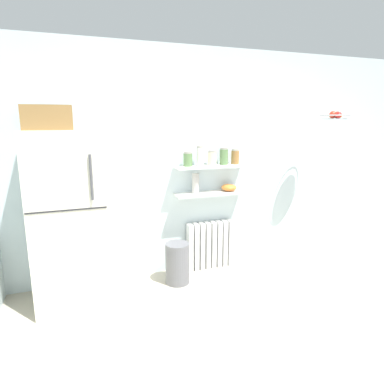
{
  "coord_description": "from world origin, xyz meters",
  "views": [
    {
      "loc": [
        -1.4,
        -1.61,
        1.79
      ],
      "look_at": [
        -0.27,
        1.6,
        1.05
      ],
      "focal_mm": 30.82,
      "sensor_mm": 36.0,
      "label": 1
    }
  ],
  "objects_px": {
    "storage_jar_1": "(200,156)",
    "hanging_fruit_basket": "(335,116)",
    "radiator": "(210,245)",
    "storage_jar_4": "(235,157)",
    "storage_jar_0": "(188,159)",
    "refrigerator": "(68,214)",
    "vase": "(196,184)",
    "storage_jar_3": "(224,156)",
    "shelf_bowl": "(229,188)",
    "storage_jar_2": "(212,158)",
    "trash_bin": "(177,263)"
  },
  "relations": [
    {
      "from": "storage_jar_1",
      "to": "storage_jar_0",
      "type": "bearing_deg",
      "value": -180.0
    },
    {
      "from": "radiator",
      "to": "hanging_fruit_basket",
      "type": "xyz_separation_m",
      "value": [
        1.41,
        -0.37,
        1.55
      ]
    },
    {
      "from": "storage_jar_2",
      "to": "refrigerator",
      "type": "bearing_deg",
      "value": -172.29
    },
    {
      "from": "storage_jar_3",
      "to": "refrigerator",
      "type": "bearing_deg",
      "value": -172.94
    },
    {
      "from": "storage_jar_1",
      "to": "storage_jar_2",
      "type": "xyz_separation_m",
      "value": [
        0.15,
        0.0,
        -0.03
      ]
    },
    {
      "from": "vase",
      "to": "trash_bin",
      "type": "xyz_separation_m",
      "value": [
        -0.29,
        -0.22,
        -0.85
      ]
    },
    {
      "from": "vase",
      "to": "shelf_bowl",
      "type": "height_order",
      "value": "vase"
    },
    {
      "from": "storage_jar_4",
      "to": "trash_bin",
      "type": "distance_m",
      "value": 1.4
    },
    {
      "from": "storage_jar_1",
      "to": "storage_jar_3",
      "type": "relative_size",
      "value": 1.13
    },
    {
      "from": "storage_jar_0",
      "to": "storage_jar_4",
      "type": "distance_m",
      "value": 0.59
    },
    {
      "from": "storage_jar_4",
      "to": "storage_jar_1",
      "type": "bearing_deg",
      "value": 180.0
    },
    {
      "from": "refrigerator",
      "to": "vase",
      "type": "xyz_separation_m",
      "value": [
        1.39,
        0.22,
        0.18
      ]
    },
    {
      "from": "refrigerator",
      "to": "shelf_bowl",
      "type": "distance_m",
      "value": 1.83
    },
    {
      "from": "hanging_fruit_basket",
      "to": "radiator",
      "type": "bearing_deg",
      "value": 165.46
    },
    {
      "from": "trash_bin",
      "to": "hanging_fruit_basket",
      "type": "relative_size",
      "value": 1.37
    },
    {
      "from": "vase",
      "to": "hanging_fruit_basket",
      "type": "relative_size",
      "value": 0.69
    },
    {
      "from": "storage_jar_1",
      "to": "storage_jar_2",
      "type": "relative_size",
      "value": 1.32
    },
    {
      "from": "storage_jar_3",
      "to": "storage_jar_2",
      "type": "bearing_deg",
      "value": 180.0
    },
    {
      "from": "storage_jar_1",
      "to": "storage_jar_3",
      "type": "xyz_separation_m",
      "value": [
        0.3,
        0.0,
        -0.01
      ]
    },
    {
      "from": "storage_jar_3",
      "to": "hanging_fruit_basket",
      "type": "bearing_deg",
      "value": -14.89
    },
    {
      "from": "storage_jar_0",
      "to": "shelf_bowl",
      "type": "bearing_deg",
      "value": 0.0
    },
    {
      "from": "storage_jar_2",
      "to": "hanging_fruit_basket",
      "type": "height_order",
      "value": "hanging_fruit_basket"
    },
    {
      "from": "storage_jar_1",
      "to": "hanging_fruit_basket",
      "type": "relative_size",
      "value": 0.67
    },
    {
      "from": "storage_jar_0",
      "to": "radiator",
      "type": "bearing_deg",
      "value": 5.8
    },
    {
      "from": "hanging_fruit_basket",
      "to": "shelf_bowl",
      "type": "bearing_deg",
      "value": 164.2
    },
    {
      "from": "vase",
      "to": "storage_jar_4",
      "type": "bearing_deg",
      "value": -0.0
    },
    {
      "from": "storage_jar_4",
      "to": "trash_bin",
      "type": "relative_size",
      "value": 0.39
    },
    {
      "from": "storage_jar_4",
      "to": "shelf_bowl",
      "type": "height_order",
      "value": "storage_jar_4"
    },
    {
      "from": "storage_jar_3",
      "to": "trash_bin",
      "type": "height_order",
      "value": "storage_jar_3"
    },
    {
      "from": "storage_jar_4",
      "to": "shelf_bowl",
      "type": "relative_size",
      "value": 0.97
    },
    {
      "from": "radiator",
      "to": "shelf_bowl",
      "type": "height_order",
      "value": "shelf_bowl"
    },
    {
      "from": "storage_jar_3",
      "to": "shelf_bowl",
      "type": "xyz_separation_m",
      "value": [
        0.08,
        0.0,
        -0.38
      ]
    },
    {
      "from": "shelf_bowl",
      "to": "storage_jar_0",
      "type": "bearing_deg",
      "value": -180.0
    },
    {
      "from": "storage_jar_0",
      "to": "storage_jar_3",
      "type": "xyz_separation_m",
      "value": [
        0.44,
        0.0,
        0.02
      ]
    },
    {
      "from": "storage_jar_4",
      "to": "hanging_fruit_basket",
      "type": "distance_m",
      "value": 1.25
    },
    {
      "from": "refrigerator",
      "to": "storage_jar_1",
      "type": "bearing_deg",
      "value": 8.49
    },
    {
      "from": "trash_bin",
      "to": "storage_jar_1",
      "type": "bearing_deg",
      "value": 32.01
    },
    {
      "from": "refrigerator",
      "to": "storage_jar_2",
      "type": "relative_size",
      "value": 11.25
    },
    {
      "from": "storage_jar_0",
      "to": "trash_bin",
      "type": "bearing_deg",
      "value": -132.59
    },
    {
      "from": "storage_jar_0",
      "to": "shelf_bowl",
      "type": "xyz_separation_m",
      "value": [
        0.52,
        0.0,
        -0.36
      ]
    },
    {
      "from": "storage_jar_1",
      "to": "storage_jar_4",
      "type": "bearing_deg",
      "value": -0.0
    },
    {
      "from": "storage_jar_3",
      "to": "storage_jar_1",
      "type": "bearing_deg",
      "value": 180.0
    },
    {
      "from": "radiator",
      "to": "hanging_fruit_basket",
      "type": "height_order",
      "value": "hanging_fruit_basket"
    },
    {
      "from": "radiator",
      "to": "storage_jar_4",
      "type": "xyz_separation_m",
      "value": [
        0.3,
        -0.03,
        1.08
      ]
    },
    {
      "from": "refrigerator",
      "to": "storage_jar_1",
      "type": "xyz_separation_m",
      "value": [
        1.44,
        0.22,
        0.49
      ]
    },
    {
      "from": "refrigerator",
      "to": "storage_jar_3",
      "type": "height_order",
      "value": "refrigerator"
    },
    {
      "from": "storage_jar_1",
      "to": "trash_bin",
      "type": "distance_m",
      "value": 1.23
    },
    {
      "from": "refrigerator",
      "to": "hanging_fruit_basket",
      "type": "distance_m",
      "value": 3.15
    },
    {
      "from": "storage_jar_1",
      "to": "storage_jar_3",
      "type": "height_order",
      "value": "storage_jar_1"
    },
    {
      "from": "storage_jar_0",
      "to": "storage_jar_3",
      "type": "relative_size",
      "value": 0.83
    }
  ]
}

